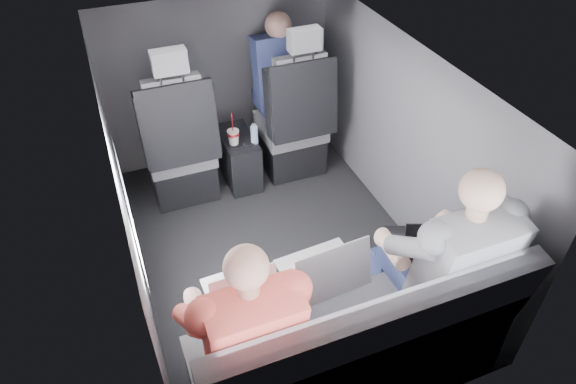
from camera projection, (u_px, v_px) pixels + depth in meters
name	position (u px, v px, depth m)	size (l,w,h in m)	color
floor	(279.00, 251.00, 3.54)	(2.60, 2.60, 0.00)	black
ceiling	(276.00, 70.00, 2.68)	(2.60, 2.60, 0.00)	#B2B2AD
panel_left	(126.00, 209.00, 2.86)	(0.02, 2.60, 1.35)	#56565B
panel_right	(405.00, 142.00, 3.37)	(0.02, 2.60, 1.35)	#56565B
panel_front	(219.00, 80.00, 4.05)	(1.80, 0.02, 1.35)	#56565B
panel_back	(385.00, 345.00, 2.18)	(1.80, 0.02, 1.35)	#56565B
side_window	(130.00, 211.00, 2.50)	(0.02, 0.75, 0.42)	white
seatbelt	(303.00, 92.00, 3.64)	(0.05, 0.01, 0.65)	black
front_seat_left	(180.00, 152.00, 3.76)	(0.52, 0.58, 1.26)	black
front_seat_right	(294.00, 128.00, 4.02)	(0.52, 0.58, 1.26)	black
center_console	(239.00, 158.00, 4.05)	(0.24, 0.48, 0.41)	black
rear_bench	(353.00, 350.00, 2.58)	(1.60, 0.57, 0.92)	slate
soda_cup	(233.00, 137.00, 3.79)	(0.09, 0.09, 0.27)	white
water_bottle	(254.00, 134.00, 3.81)	(0.06, 0.06, 0.16)	#B0CFEE
laptop_white	(240.00, 289.00, 2.47)	(0.33, 0.31, 0.24)	silver
laptop_silver	(324.00, 269.00, 2.56)	(0.41, 0.38, 0.28)	silver
laptop_black	(424.00, 242.00, 2.72)	(0.39, 0.40, 0.24)	black
passenger_rear_left	(245.00, 328.00, 2.30)	(0.50, 0.62, 1.23)	#38373C
passenger_rear_right	(443.00, 261.00, 2.58)	(0.54, 0.66, 1.29)	navy
passenger_front_right	(279.00, 73.00, 3.97)	(0.40, 0.40, 0.80)	navy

